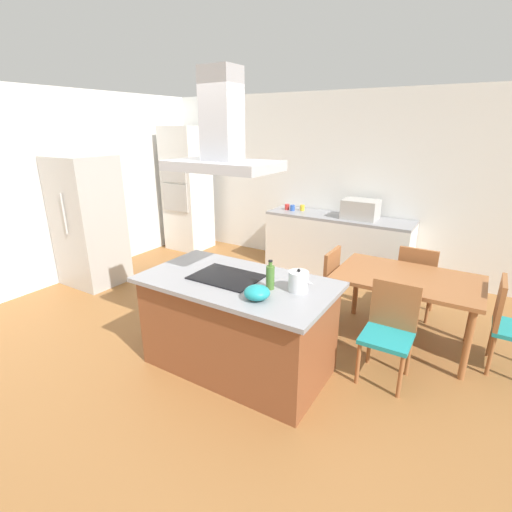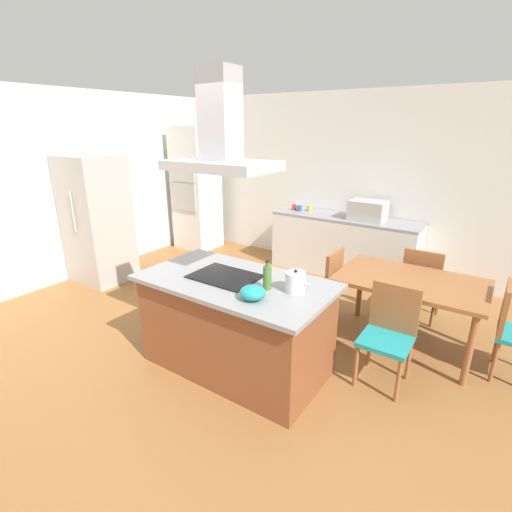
# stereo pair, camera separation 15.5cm
# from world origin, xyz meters

# --- Properties ---
(ground) EXTENTS (16.00, 16.00, 0.00)m
(ground) POSITION_xyz_m (0.00, 1.50, 0.00)
(ground) COLOR #936033
(wall_back) EXTENTS (7.20, 0.10, 2.70)m
(wall_back) POSITION_xyz_m (0.00, 3.25, 1.35)
(wall_back) COLOR white
(wall_back) RESTS_ON ground
(wall_left) EXTENTS (0.10, 8.80, 2.70)m
(wall_left) POSITION_xyz_m (-3.45, 1.00, 1.35)
(wall_left) COLOR white
(wall_left) RESTS_ON ground
(kitchen_island) EXTENTS (1.75, 0.96, 0.90)m
(kitchen_island) POSITION_xyz_m (0.00, 0.00, 0.45)
(kitchen_island) COLOR brown
(kitchen_island) RESTS_ON ground
(cooktop) EXTENTS (0.60, 0.44, 0.01)m
(cooktop) POSITION_xyz_m (-0.12, 0.00, 0.91)
(cooktop) COLOR black
(cooktop) RESTS_ON kitchen_island
(tea_kettle) EXTENTS (0.22, 0.17, 0.20)m
(tea_kettle) POSITION_xyz_m (0.57, 0.08, 0.99)
(tea_kettle) COLOR silver
(tea_kettle) RESTS_ON kitchen_island
(olive_oil_bottle) EXTENTS (0.07, 0.07, 0.25)m
(olive_oil_bottle) POSITION_xyz_m (0.35, -0.01, 1.01)
(olive_oil_bottle) COLOR #47722D
(olive_oil_bottle) RESTS_ON kitchen_island
(mixing_bowl) EXTENTS (0.21, 0.21, 0.11)m
(mixing_bowl) POSITION_xyz_m (0.36, -0.24, 0.96)
(mixing_bowl) COLOR teal
(mixing_bowl) RESTS_ON kitchen_island
(back_counter) EXTENTS (2.21, 0.62, 0.90)m
(back_counter) POSITION_xyz_m (-0.09, 2.88, 0.45)
(back_counter) COLOR silver
(back_counter) RESTS_ON ground
(countertop_microwave) EXTENTS (0.50, 0.38, 0.28)m
(countertop_microwave) POSITION_xyz_m (0.23, 2.88, 1.04)
(countertop_microwave) COLOR #B2AFAA
(countertop_microwave) RESTS_ON back_counter
(coffee_mug_red) EXTENTS (0.08, 0.08, 0.09)m
(coffee_mug_red) POSITION_xyz_m (-0.97, 2.88, 0.95)
(coffee_mug_red) COLOR red
(coffee_mug_red) RESTS_ON back_counter
(coffee_mug_blue) EXTENTS (0.08, 0.08, 0.09)m
(coffee_mug_blue) POSITION_xyz_m (-0.86, 2.86, 0.95)
(coffee_mug_blue) COLOR #2D56B2
(coffee_mug_blue) RESTS_ON back_counter
(coffee_mug_yellow) EXTENTS (0.08, 0.08, 0.09)m
(coffee_mug_yellow) POSITION_xyz_m (-0.73, 2.94, 0.95)
(coffee_mug_yellow) COLOR gold
(coffee_mug_yellow) RESTS_ON back_counter
(wall_oven_stack) EXTENTS (0.70, 0.66, 2.20)m
(wall_oven_stack) POSITION_xyz_m (-2.90, 2.65, 1.10)
(wall_oven_stack) COLOR silver
(wall_oven_stack) RESTS_ON ground
(refrigerator) EXTENTS (0.80, 0.73, 1.82)m
(refrigerator) POSITION_xyz_m (-2.98, 0.63, 0.91)
(refrigerator) COLOR #B2AFAA
(refrigerator) RESTS_ON ground
(dining_table) EXTENTS (1.40, 0.90, 0.75)m
(dining_table) POSITION_xyz_m (1.23, 1.28, 0.67)
(dining_table) COLOR #995B33
(dining_table) RESTS_ON ground
(chair_facing_back_wall) EXTENTS (0.42, 0.42, 0.89)m
(chair_facing_back_wall) POSITION_xyz_m (1.23, 1.95, 0.51)
(chair_facing_back_wall) COLOR teal
(chair_facing_back_wall) RESTS_ON ground
(chair_at_left_end) EXTENTS (0.42, 0.42, 0.89)m
(chair_at_left_end) POSITION_xyz_m (0.32, 1.28, 0.51)
(chair_at_left_end) COLOR teal
(chair_at_left_end) RESTS_ON ground
(chair_at_right_end) EXTENTS (0.42, 0.42, 0.89)m
(chair_at_right_end) POSITION_xyz_m (2.15, 1.28, 0.51)
(chair_at_right_end) COLOR teal
(chair_at_right_end) RESTS_ON ground
(chair_facing_island) EXTENTS (0.42, 0.42, 0.89)m
(chair_facing_island) POSITION_xyz_m (1.23, 0.62, 0.51)
(chair_facing_island) COLOR teal
(chair_facing_island) RESTS_ON ground
(range_hood) EXTENTS (0.90, 0.55, 0.78)m
(range_hood) POSITION_xyz_m (-0.12, 0.00, 2.10)
(range_hood) COLOR #ADADB2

